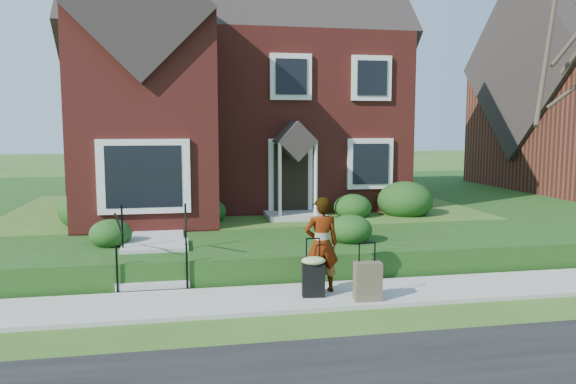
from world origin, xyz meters
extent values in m
plane|color=#2D5119|center=(0.00, 0.00, 0.00)|extent=(120.00, 120.00, 0.00)
cube|color=#9E9B93|center=(0.00, 0.00, 0.04)|extent=(60.00, 1.60, 0.08)
cube|color=#1B3E11|center=(4.00, 10.90, 0.30)|extent=(44.00, 20.00, 0.60)
cube|color=#9E9B93|center=(-2.50, 5.00, 0.63)|extent=(1.20, 6.00, 0.06)
cube|color=maroon|center=(0.00, 10.00, 3.30)|extent=(10.00, 8.00, 5.40)
cube|color=maroon|center=(-2.80, 5.20, 3.30)|extent=(3.60, 2.40, 5.40)
cube|color=silver|center=(-2.80, 4.05, 2.00)|extent=(2.20, 0.30, 1.80)
cube|color=black|center=(1.20, 5.94, 1.65)|extent=(1.00, 0.12, 2.10)
cube|color=black|center=(3.60, 5.95, 2.10)|extent=(1.40, 0.10, 1.50)
cube|color=#9E9B93|center=(-2.50, 1.00, 0.15)|extent=(1.40, 0.30, 0.15)
cube|color=#9E9B93|center=(-2.50, 1.30, 0.30)|extent=(1.40, 0.30, 0.15)
cube|color=#9E9B93|center=(-2.50, 1.60, 0.45)|extent=(1.40, 0.30, 0.15)
cube|color=#9E9B93|center=(-2.50, 1.90, 0.60)|extent=(1.40, 0.30, 0.15)
cube|color=#9E9B93|center=(-2.50, 2.45, 0.60)|extent=(1.40, 0.80, 0.15)
cylinder|color=black|center=(-3.15, 0.85, 0.53)|extent=(0.04, 0.04, 0.90)
cylinder|color=black|center=(-3.15, 2.05, 1.13)|extent=(0.04, 0.04, 0.90)
cylinder|color=black|center=(-1.85, 0.85, 0.53)|extent=(0.04, 0.04, 0.90)
cylinder|color=black|center=(-1.85, 2.05, 1.13)|extent=(0.04, 0.04, 0.90)
ellipsoid|color=#123810|center=(-4.30, 5.31, 1.15)|extent=(1.58, 1.58, 1.10)
ellipsoid|color=#123810|center=(-1.23, 5.40, 0.96)|extent=(1.03, 1.03, 0.72)
ellipsoid|color=#123810|center=(2.89, 5.35, 0.98)|extent=(1.08, 1.08, 0.76)
ellipsoid|color=#123810|center=(4.51, 5.41, 1.16)|extent=(1.61, 1.61, 1.13)
ellipsoid|color=#123810|center=(-3.47, 2.74, 0.92)|extent=(0.92, 0.92, 0.64)
ellipsoid|color=#123810|center=(1.83, 2.13, 0.94)|extent=(0.98, 0.98, 0.69)
imported|color=#999999|center=(0.65, 0.16, 0.99)|extent=(0.67, 0.45, 1.82)
cube|color=black|center=(0.43, -0.11, 0.39)|extent=(0.43, 0.27, 0.61)
cylinder|color=black|center=(0.43, -0.11, 1.15)|extent=(0.25, 0.06, 0.03)
cylinder|color=black|center=(0.31, -0.11, 0.92)|extent=(0.02, 0.02, 0.46)
cylinder|color=black|center=(0.55, -0.11, 0.92)|extent=(0.02, 0.02, 0.46)
cylinder|color=black|center=(0.29, -0.11, 0.11)|extent=(0.05, 0.06, 0.06)
cylinder|color=black|center=(0.57, -0.11, 0.11)|extent=(0.05, 0.06, 0.06)
ellipsoid|color=#9AB366|center=(0.43, -0.11, 0.76)|extent=(0.49, 0.42, 0.14)
cube|color=brown|center=(1.34, -0.52, 0.43)|extent=(0.50, 0.31, 0.70)
cylinder|color=black|center=(1.34, -0.52, 1.12)|extent=(0.29, 0.05, 0.03)
cylinder|color=black|center=(1.20, -0.52, 0.95)|extent=(0.02, 0.02, 0.34)
cylinder|color=black|center=(1.49, -0.52, 0.95)|extent=(0.02, 0.02, 0.34)
cylinder|color=black|center=(1.17, -0.52, 0.11)|extent=(0.04, 0.06, 0.06)
cylinder|color=black|center=(1.51, -0.52, 0.11)|extent=(0.04, 0.06, 0.06)
camera|label=1|loc=(-1.92, -9.91, 3.20)|focal=35.00mm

